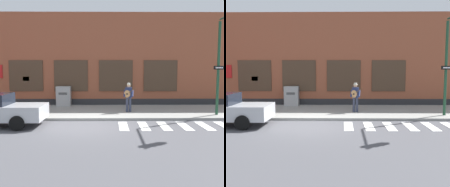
% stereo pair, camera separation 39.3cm
% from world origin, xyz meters
% --- Properties ---
extents(ground_plane, '(160.00, 160.00, 0.00)m').
position_xyz_m(ground_plane, '(0.00, 0.00, 0.00)').
color(ground_plane, '#4C4C51').
extents(sidewalk, '(28.00, 4.94, 0.13)m').
position_xyz_m(sidewalk, '(0.00, 3.81, 0.07)').
color(sidewalk, gray).
rests_on(sidewalk, ground).
extents(building_backdrop, '(28.00, 4.06, 6.53)m').
position_xyz_m(building_backdrop, '(-0.00, 8.27, 3.26)').
color(building_backdrop, brown).
rests_on(building_backdrop, ground).
extents(crosswalk, '(5.20, 1.90, 0.01)m').
position_xyz_m(crosswalk, '(4.14, 0.04, 0.01)').
color(crosswalk, silver).
rests_on(crosswalk, ground).
extents(busker, '(0.72, 0.57, 1.71)m').
position_xyz_m(busker, '(2.22, 3.30, 1.10)').
color(busker, '#33384C').
rests_on(busker, sidewalk).
extents(utility_box, '(0.95, 0.68, 1.33)m').
position_xyz_m(utility_box, '(-2.02, 5.83, 0.80)').
color(utility_box, '#9E9E9E').
rests_on(utility_box, sidewalk).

